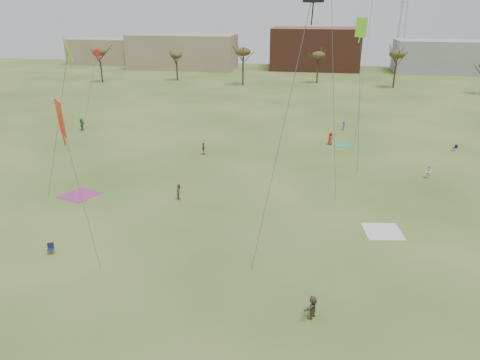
# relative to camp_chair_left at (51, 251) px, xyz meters

# --- Properties ---
(ground) EXTENTS (260.00, 260.00, 0.00)m
(ground) POSITION_rel_camp_chair_left_xyz_m (14.67, -7.27, -0.26)
(ground) COLOR #31551A
(ground) RESTS_ON ground
(spectator_fore_b) EXTENTS (0.71, 0.86, 1.63)m
(spectator_fore_b) POSITION_rel_camp_chair_left_xyz_m (7.13, 12.08, 0.56)
(spectator_fore_b) COLOR #826852
(spectator_fore_b) RESTS_ON ground
(spectator_fore_c) EXTENTS (1.13, 1.55, 1.62)m
(spectator_fore_c) POSITION_rel_camp_chair_left_xyz_m (20.88, -4.44, 0.55)
(spectator_fore_c) COLOR brown
(spectator_fore_c) RESTS_ON ground
(spectator_mid_d) EXTENTS (0.65, 1.03, 1.63)m
(spectator_mid_d) POSITION_rel_camp_chair_left_xyz_m (6.09, 26.55, 0.55)
(spectator_mid_d) COLOR #833663
(spectator_mid_d) RESTS_ON ground
(spectator_mid_e) EXTENTS (1.00, 0.95, 1.63)m
(spectator_mid_e) POSITION_rel_camp_chair_left_xyz_m (33.70, 22.38, 0.56)
(spectator_mid_e) COLOR white
(spectator_mid_e) RESTS_ON ground
(flyer_far_a) EXTENTS (0.97, 1.83, 1.88)m
(flyer_far_a) POSITION_rel_camp_chair_left_xyz_m (-15.91, 35.27, 0.68)
(flyer_far_a) COLOR #297B2E
(flyer_far_a) RESTS_ON ground
(flyer_far_b) EXTENTS (1.06, 0.95, 1.82)m
(flyer_far_b) POSITION_rel_camp_chair_left_xyz_m (22.83, 33.84, 0.65)
(flyer_far_b) COLOR #BA321F
(flyer_far_b) RESTS_ON ground
(flyer_far_c) EXTENTS (0.76, 1.01, 1.39)m
(flyer_far_c) POSITION_rel_camp_chair_left_xyz_m (25.10, 42.27, 0.44)
(flyer_far_c) COLOR #204494
(flyer_far_c) RESTS_ON ground
(blanket_cream) EXTENTS (3.61, 3.61, 0.03)m
(blanket_cream) POSITION_rel_camp_chair_left_xyz_m (26.91, 8.24, -0.26)
(blanket_cream) COLOR silver
(blanket_cream) RESTS_ON ground
(blanket_plum) EXTENTS (4.11, 4.11, 0.03)m
(blanket_plum) POSITION_rel_camp_chair_left_xyz_m (-3.60, 11.27, -0.26)
(blanket_plum) COLOR #9F3076
(blanket_plum) RESTS_ON ground
(blanket_olive) EXTENTS (3.44, 3.44, 0.03)m
(blanket_olive) POSITION_rel_camp_chair_left_xyz_m (24.51, 34.19, -0.26)
(blanket_olive) COLOR #35926A
(blanket_olive) RESTS_ON ground
(camp_chair_left) EXTENTS (0.69, 0.71, 0.87)m
(camp_chair_left) POSITION_rel_camp_chair_left_xyz_m (0.00, 0.00, 0.00)
(camp_chair_left) COLOR #141D39
(camp_chair_left) RESTS_ON ground
(camp_chair_right) EXTENTS (0.71, 0.69, 0.87)m
(camp_chair_right) POSITION_rel_camp_chair_left_xyz_m (39.58, 33.70, 0.00)
(camp_chair_right) COLOR #131233
(camp_chair_right) RESTS_ON ground
(kites_aloft) EXTENTS (64.77, 39.24, 24.08)m
(kites_aloft) POSITION_rel_camp_chair_left_xyz_m (21.49, 14.98, 18.55)
(kites_aloft) COLOR red
(kites_aloft) RESTS_ON ground
(tree_line) EXTENTS (117.44, 49.32, 8.91)m
(tree_line) POSITION_rel_camp_chair_left_xyz_m (11.83, 71.85, 6.83)
(tree_line) COLOR #3A2B1E
(tree_line) RESTS_ON ground
(building_tan) EXTENTS (32.00, 14.00, 10.00)m
(building_tan) POSITION_rel_camp_chair_left_xyz_m (-20.33, 107.73, 4.74)
(building_tan) COLOR #937F60
(building_tan) RESTS_ON ground
(building_brick) EXTENTS (26.00, 16.00, 12.00)m
(building_brick) POSITION_rel_camp_chair_left_xyz_m (19.67, 112.73, 5.74)
(building_brick) COLOR brown
(building_brick) RESTS_ON ground
(building_grey) EXTENTS (24.00, 12.00, 9.00)m
(building_grey) POSITION_rel_camp_chair_left_xyz_m (54.67, 110.73, 4.24)
(building_grey) COLOR gray
(building_grey) RESTS_ON ground
(building_tan_west) EXTENTS (20.00, 12.00, 8.00)m
(building_tan_west) POSITION_rel_camp_chair_left_xyz_m (-50.33, 114.73, 3.74)
(building_tan_west) COLOR #937F60
(building_tan_west) RESTS_ON ground
(radio_tower) EXTENTS (1.51, 1.72, 41.00)m
(radio_tower) POSITION_rel_camp_chair_left_xyz_m (44.67, 117.73, 18.95)
(radio_tower) COLOR #9EA3A8
(radio_tower) RESTS_ON ground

